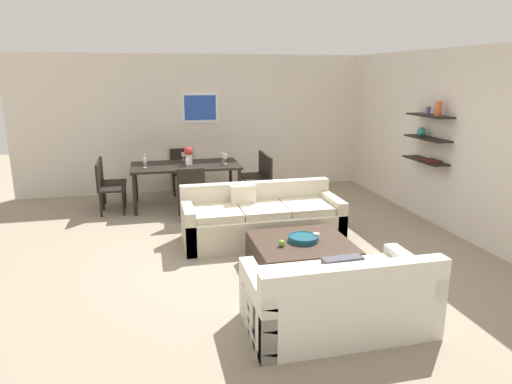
# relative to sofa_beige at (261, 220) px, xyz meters

# --- Properties ---
(ground_plane) EXTENTS (18.00, 18.00, 0.00)m
(ground_plane) POSITION_rel_sofa_beige_xyz_m (-0.14, -0.34, -0.29)
(ground_plane) COLOR gray
(back_wall_unit) EXTENTS (8.40, 0.09, 2.70)m
(back_wall_unit) POSITION_rel_sofa_beige_xyz_m (0.16, 3.19, 1.06)
(back_wall_unit) COLOR silver
(back_wall_unit) RESTS_ON ground
(right_wall_shelf_unit) EXTENTS (0.34, 8.20, 2.70)m
(right_wall_shelf_unit) POSITION_rel_sofa_beige_xyz_m (2.89, 0.26, 1.06)
(right_wall_shelf_unit) COLOR silver
(right_wall_shelf_unit) RESTS_ON ground
(sofa_beige) EXTENTS (2.23, 0.90, 0.78)m
(sofa_beige) POSITION_rel_sofa_beige_xyz_m (0.00, 0.00, 0.00)
(sofa_beige) COLOR beige
(sofa_beige) RESTS_ON ground
(loveseat_white) EXTENTS (1.69, 0.90, 0.78)m
(loveseat_white) POSITION_rel_sofa_beige_xyz_m (0.12, -2.47, 0.00)
(loveseat_white) COLOR silver
(loveseat_white) RESTS_ON ground
(coffee_table) EXTENTS (1.15, 1.08, 0.38)m
(coffee_table) POSITION_rel_sofa_beige_xyz_m (0.21, -1.16, -0.10)
(coffee_table) COLOR #38281E
(coffee_table) RESTS_ON ground
(decorative_bowl) EXTENTS (0.36, 0.36, 0.07)m
(decorative_bowl) POSITION_rel_sofa_beige_xyz_m (0.23, -1.16, 0.12)
(decorative_bowl) COLOR navy
(decorative_bowl) RESTS_ON coffee_table
(candle_jar) EXTENTS (0.08, 0.08, 0.08)m
(candle_jar) POSITION_rel_sofa_beige_xyz_m (0.40, -1.15, 0.13)
(candle_jar) COLOR silver
(candle_jar) RESTS_ON coffee_table
(apple_on_coffee_table) EXTENTS (0.08, 0.08, 0.08)m
(apple_on_coffee_table) POSITION_rel_sofa_beige_xyz_m (-0.07, -1.27, 0.13)
(apple_on_coffee_table) COLOR #669E2D
(apple_on_coffee_table) RESTS_ON coffee_table
(dining_table) EXTENTS (1.91, 1.02, 0.75)m
(dining_table) POSITION_rel_sofa_beige_xyz_m (-0.89, 2.07, 0.39)
(dining_table) COLOR black
(dining_table) RESTS_ON ground
(dining_chair_right_far) EXTENTS (0.44, 0.44, 0.88)m
(dining_chair_right_far) POSITION_rel_sofa_beige_xyz_m (0.48, 2.29, 0.21)
(dining_chair_right_far) COLOR black
(dining_chair_right_far) RESTS_ON ground
(dining_chair_left_far) EXTENTS (0.44, 0.44, 0.88)m
(dining_chair_left_far) POSITION_rel_sofa_beige_xyz_m (-2.25, 2.29, 0.21)
(dining_chair_left_far) COLOR black
(dining_chair_left_far) RESTS_ON ground
(dining_chair_head) EXTENTS (0.44, 0.44, 0.88)m
(dining_chair_head) POSITION_rel_sofa_beige_xyz_m (-0.89, 2.98, 0.21)
(dining_chair_head) COLOR black
(dining_chair_head) RESTS_ON ground
(dining_chair_foot) EXTENTS (0.44, 0.44, 0.88)m
(dining_chair_foot) POSITION_rel_sofa_beige_xyz_m (-0.89, 1.15, 0.21)
(dining_chair_foot) COLOR black
(dining_chair_foot) RESTS_ON ground
(dining_chair_left_near) EXTENTS (0.44, 0.44, 0.88)m
(dining_chair_left_near) POSITION_rel_sofa_beige_xyz_m (-2.25, 1.84, 0.21)
(dining_chair_left_near) COLOR black
(dining_chair_left_near) RESTS_ON ground
(dining_chair_right_near) EXTENTS (0.44, 0.44, 0.88)m
(dining_chair_right_near) POSITION_rel_sofa_beige_xyz_m (0.48, 1.84, 0.21)
(dining_chair_right_near) COLOR black
(dining_chair_right_near) RESTS_ON ground
(wine_glass_head) EXTENTS (0.07, 0.07, 0.14)m
(wine_glass_head) POSITION_rel_sofa_beige_xyz_m (-0.89, 2.51, 0.56)
(wine_glass_head) COLOR silver
(wine_glass_head) RESTS_ON dining_table
(wine_glass_right_far) EXTENTS (0.08, 0.08, 0.16)m
(wine_glass_right_far) POSITION_rel_sofa_beige_xyz_m (-0.18, 2.19, 0.57)
(wine_glass_right_far) COLOR silver
(wine_glass_right_far) RESTS_ON dining_table
(wine_glass_left_near) EXTENTS (0.06, 0.06, 0.17)m
(wine_glass_left_near) POSITION_rel_sofa_beige_xyz_m (-1.59, 1.94, 0.58)
(wine_glass_left_near) COLOR silver
(wine_glass_left_near) RESTS_ON dining_table
(wine_glass_right_near) EXTENTS (0.06, 0.06, 0.19)m
(wine_glass_right_near) POSITION_rel_sofa_beige_xyz_m (-0.18, 1.94, 0.59)
(wine_glass_right_near) COLOR silver
(wine_glass_right_near) RESTS_ON dining_table
(wine_glass_foot) EXTENTS (0.06, 0.06, 0.18)m
(wine_glass_foot) POSITION_rel_sofa_beige_xyz_m (-0.89, 1.62, 0.59)
(wine_glass_foot) COLOR silver
(wine_glass_foot) RESTS_ON dining_table
(wine_glass_left_far) EXTENTS (0.06, 0.06, 0.19)m
(wine_glass_left_far) POSITION_rel_sofa_beige_xyz_m (-1.59, 2.19, 0.59)
(wine_glass_left_far) COLOR silver
(wine_glass_left_far) RESTS_ON dining_table
(centerpiece_vase) EXTENTS (0.16, 0.16, 0.32)m
(centerpiece_vase) POSITION_rel_sofa_beige_xyz_m (-0.83, 2.03, 0.64)
(centerpiece_vase) COLOR silver
(centerpiece_vase) RESTS_ON dining_table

